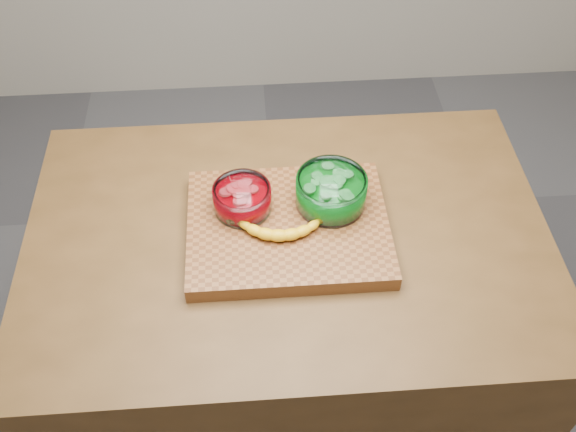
{
  "coord_description": "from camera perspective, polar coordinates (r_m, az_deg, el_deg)",
  "views": [
    {
      "loc": [
        -0.07,
        -0.93,
        2.02
      ],
      "look_at": [
        0.0,
        0.0,
        0.96
      ],
      "focal_mm": 40.0,
      "sensor_mm": 36.0,
      "label": 1
    }
  ],
  "objects": [
    {
      "name": "banana",
      "position": [
        1.41,
        -0.74,
        -0.8
      ],
      "size": [
        0.24,
        0.11,
        0.03
      ],
      "primitive_type": null,
      "color": "gold",
      "rests_on": "cutting_board"
    },
    {
      "name": "ground",
      "position": [
        2.23,
        0.0,
        -16.53
      ],
      "size": [
        3.5,
        3.5,
        0.0
      ],
      "primitive_type": "plane",
      "color": "#505055",
      "rests_on": "ground"
    },
    {
      "name": "counter",
      "position": [
        1.83,
        0.0,
        -10.61
      ],
      "size": [
        1.2,
        0.8,
        0.9
      ],
      "primitive_type": "cube",
      "color": "#513518",
      "rests_on": "ground"
    },
    {
      "name": "bowl_green",
      "position": [
        1.45,
        3.85,
        2.19
      ],
      "size": [
        0.16,
        0.16,
        0.07
      ],
      "color": "white",
      "rests_on": "cutting_board"
    },
    {
      "name": "cutting_board",
      "position": [
        1.45,
        0.0,
        -1.05
      ],
      "size": [
        0.45,
        0.35,
        0.04
      ],
      "primitive_type": "cube",
      "color": "brown",
      "rests_on": "counter"
    },
    {
      "name": "bowl_red",
      "position": [
        1.44,
        -4.09,
        1.55
      ],
      "size": [
        0.13,
        0.13,
        0.06
      ],
      "color": "white",
      "rests_on": "cutting_board"
    }
  ]
}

